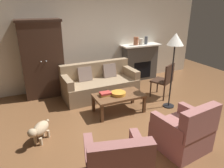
{
  "coord_description": "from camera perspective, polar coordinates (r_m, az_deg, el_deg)",
  "views": [
    {
      "loc": [
        -1.91,
        -3.24,
        2.3
      ],
      "look_at": [
        -0.05,
        0.91,
        0.55
      ],
      "focal_mm": 33.59,
      "sensor_mm": 36.0,
      "label": 1
    }
  ],
  "objects": [
    {
      "name": "armoire",
      "position": [
        5.64,
        -18.46,
        6.45
      ],
      "size": [
        1.06,
        0.57,
        1.96
      ],
      "color": "#382319",
      "rests_on": "ground"
    },
    {
      "name": "mantel_vase_slate",
      "position": [
        6.7,
        9.26,
        11.68
      ],
      "size": [
        0.1,
        0.1,
        0.24
      ],
      "primitive_type": "cylinder",
      "color": "#565B66",
      "rests_on": "fireplace"
    },
    {
      "name": "fireplace",
      "position": [
        6.76,
        7.56,
        6.03
      ],
      "size": [
        1.26,
        0.48,
        1.12
      ],
      "color": "#4C4947",
      "rests_on": "ground"
    },
    {
      "name": "ground_plane",
      "position": [
        4.41,
        5.49,
        -10.51
      ],
      "size": [
        9.6,
        9.6,
        0.0
      ],
      "primitive_type": "plane",
      "color": "brown"
    },
    {
      "name": "dog",
      "position": [
        3.95,
        -19.09,
        -11.65
      ],
      "size": [
        0.43,
        0.48,
        0.39
      ],
      "color": "tan",
      "rests_on": "ground"
    },
    {
      "name": "side_chair_wooden",
      "position": [
        5.5,
        14.16,
        1.42
      ],
      "size": [
        0.59,
        0.59,
        0.9
      ],
      "color": "#382319",
      "rests_on": "ground"
    },
    {
      "name": "mantel_vase_terracotta",
      "position": [
        6.51,
        6.55,
        11.56
      ],
      "size": [
        0.15,
        0.15,
        0.24
      ],
      "primitive_type": "cylinder",
      "color": "#A86042",
      "rests_on": "fireplace"
    },
    {
      "name": "couch",
      "position": [
        5.51,
        -3.38,
        -0.08
      ],
      "size": [
        1.94,
        0.91,
        0.86
      ],
      "color": "#937A5B",
      "rests_on": "ground"
    },
    {
      "name": "floor_lamp",
      "position": [
        4.76,
        16.8,
        10.43
      ],
      "size": [
        0.36,
        0.36,
        1.73
      ],
      "color": "black",
      "rests_on": "ground"
    },
    {
      "name": "armchair_near_right",
      "position": [
        3.73,
        18.88,
        -12.38
      ],
      "size": [
        0.86,
        0.86,
        0.88
      ],
      "color": "#935B56",
      "rests_on": "ground"
    },
    {
      "name": "armchair_near_left",
      "position": [
        2.92,
        1.16,
        -21.83
      ],
      "size": [
        0.93,
        0.93,
        0.88
      ],
      "color": "#935B56",
      "rests_on": "ground"
    },
    {
      "name": "fruit_bowl",
      "position": [
        4.61,
        1.76,
        -2.58
      ],
      "size": [
        0.32,
        0.32,
        0.07
      ],
      "primitive_type": "cylinder",
      "color": "orange",
      "rests_on": "coffee_table"
    },
    {
      "name": "coffee_table",
      "position": [
        4.66,
        1.85,
        -3.52
      ],
      "size": [
        1.1,
        0.6,
        0.42
      ],
      "color": "brown",
      "rests_on": "ground"
    },
    {
      "name": "back_wall",
      "position": [
        6.16,
        -6.04,
        12.55
      ],
      "size": [
        7.2,
        0.1,
        2.8
      ],
      "primitive_type": "cube",
      "color": "silver",
      "rests_on": "ground"
    },
    {
      "name": "mantel_vase_cream",
      "position": [
        6.61,
        7.91,
        11.35
      ],
      "size": [
        0.13,
        0.13,
        0.18
      ],
      "primitive_type": "cylinder",
      "color": "beige",
      "rests_on": "fireplace"
    },
    {
      "name": "book_stack",
      "position": [
        4.58,
        -1.82,
        -2.7
      ],
      "size": [
        0.24,
        0.18,
        0.08
      ],
      "color": "gold",
      "rests_on": "coffee_table"
    }
  ]
}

